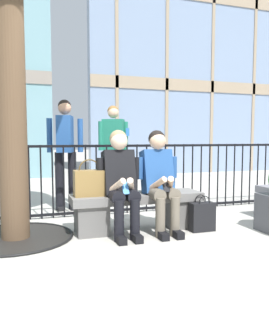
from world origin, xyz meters
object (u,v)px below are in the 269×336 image
object	(u,v)px
seated_person_with_phone	(121,179)
bystander_further_back	(113,145)
handbag_on_bench	(90,183)
shopping_bag	(202,216)
stone_bench	(137,208)
seated_person_companion	(160,177)
bystander_at_railing	(65,146)

from	to	relation	value
seated_person_with_phone	bystander_further_back	size ratio (longest dim) A/B	0.71
handbag_on_bench	shopping_bag	xyz separation A→B (m)	(1.31, -0.28, -0.43)
stone_bench	bystander_further_back	distance (m)	2.27
seated_person_companion	bystander_further_back	bearing A→B (deg)	89.77
seated_person_companion	shopping_bag	size ratio (longest dim) A/B	2.77
handbag_on_bench	shopping_bag	bearing A→B (deg)	-12.00
handbag_on_bench	bystander_at_railing	xyz separation A→B (m)	(-0.11, 1.48, 0.39)
stone_bench	bystander_further_back	size ratio (longest dim) A/B	0.94
stone_bench	shopping_bag	size ratio (longest dim) A/B	3.66
bystander_at_railing	handbag_on_bench	bearing A→B (deg)	-85.86
handbag_on_bench	bystander_at_railing	bearing A→B (deg)	94.14
seated_person_with_phone	bystander_at_railing	world-z (taller)	bystander_at_railing
bystander_at_railing	seated_person_companion	bearing A→B (deg)	-59.90
handbag_on_bench	bystander_further_back	distance (m)	2.33
seated_person_companion	bystander_at_railing	bearing A→B (deg)	120.10
stone_bench	seated_person_with_phone	size ratio (longest dim) A/B	1.32
stone_bench	seated_person_companion	xyz separation A→B (m)	(0.24, -0.13, 0.38)
shopping_bag	bystander_further_back	bearing A→B (deg)	101.23
seated_person_companion	shopping_bag	bearing A→B (deg)	-18.08
seated_person_companion	handbag_on_bench	size ratio (longest dim) A/B	2.83
stone_bench	shopping_bag	distance (m)	0.79
handbag_on_bench	bystander_at_railing	distance (m)	1.54
stone_bench	shopping_bag	xyz separation A→B (m)	(0.73, -0.29, -0.09)
seated_person_with_phone	bystander_further_back	distance (m)	2.34
stone_bench	seated_person_with_phone	world-z (taller)	seated_person_with_phone
stone_bench	bystander_at_railing	bearing A→B (deg)	115.04
stone_bench	handbag_on_bench	xyz separation A→B (m)	(-0.58, -0.01, 0.34)
seated_person_with_phone	shopping_bag	distance (m)	1.09
bystander_at_railing	seated_person_with_phone	bearing A→B (deg)	-74.38
seated_person_companion	bystander_at_railing	world-z (taller)	bystander_at_railing
seated_person_with_phone	shopping_bag	xyz separation A→B (m)	(0.97, -0.16, -0.47)
bystander_at_railing	bystander_further_back	size ratio (longest dim) A/B	1.00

